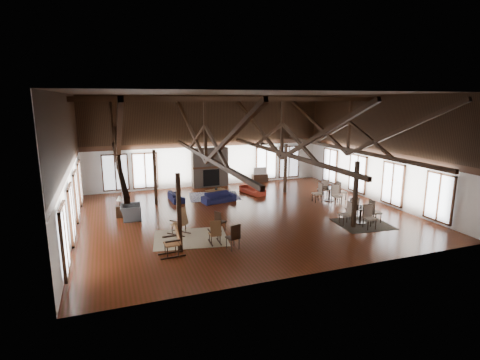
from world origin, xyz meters
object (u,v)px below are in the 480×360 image
object	(u,v)px
cafe_table_near	(361,212)
sofa_orange	(252,189)
tv_console	(260,178)
sofa_navy_left	(176,197)
cafe_table_far	(329,192)
coffee_table	(216,191)
armchair	(131,212)
sofa_navy_front	(219,197)

from	to	relation	value
cafe_table_near	sofa_orange	bearing A→B (deg)	110.74
cafe_table_near	tv_console	distance (m)	9.97
sofa_navy_left	cafe_table_near	world-z (taller)	cafe_table_near
tv_console	sofa_navy_left	bearing A→B (deg)	-155.53
cafe_table_far	tv_console	world-z (taller)	cafe_table_far
cafe_table_near	coffee_table	bearing A→B (deg)	125.92
sofa_navy_left	cafe_table_far	xyz separation A→B (m)	(8.31, -3.01, 0.29)
sofa_navy_left	cafe_table_far	distance (m)	8.85
tv_console	cafe_table_far	bearing A→B (deg)	-73.06
sofa_navy_left	cafe_table_near	xyz separation A→B (m)	(7.45, -6.96, 0.29)
armchair	cafe_table_near	distance (m)	11.02
sofa_navy_front	cafe_table_near	world-z (taller)	cafe_table_near
coffee_table	armchair	xyz separation A→B (m)	(-5.08, -2.68, -0.03)
sofa_orange	cafe_table_near	bearing A→B (deg)	7.32
sofa_navy_front	tv_console	world-z (taller)	sofa_navy_front
sofa_orange	cafe_table_near	world-z (taller)	cafe_table_near
tv_console	armchair	bearing A→B (deg)	-148.61
cafe_table_near	tv_console	world-z (taller)	cafe_table_near
sofa_orange	coffee_table	xyz separation A→B (m)	(-2.39, -0.07, 0.11)
coffee_table	tv_console	distance (m)	5.05
sofa_navy_front	coffee_table	xyz separation A→B (m)	(0.14, 1.14, 0.11)
sofa_navy_front	cafe_table_far	bearing A→B (deg)	-29.61
sofa_navy_front	coffee_table	world-z (taller)	sofa_navy_front
sofa_navy_front	tv_console	distance (m)	5.88
sofa_navy_left	armchair	bearing A→B (deg)	131.21
sofa_navy_front	cafe_table_near	size ratio (longest dim) A/B	0.92
armchair	sofa_orange	bearing A→B (deg)	-66.88
sofa_navy_left	tv_console	bearing A→B (deg)	-68.85
sofa_navy_left	coffee_table	xyz separation A→B (m)	(2.39, 0.03, 0.14)
cafe_table_near	armchair	bearing A→B (deg)	156.99
cafe_table_near	cafe_table_far	size ratio (longest dim) A/B	1.01
sofa_navy_left	cafe_table_near	size ratio (longest dim) A/B	0.81
sofa_orange	cafe_table_far	world-z (taller)	cafe_table_far
coffee_table	cafe_table_far	bearing A→B (deg)	-47.04
sofa_navy_left	sofa_orange	distance (m)	4.78
sofa_navy_front	sofa_navy_left	distance (m)	2.50
sofa_orange	sofa_navy_left	bearing A→B (deg)	-102.24
cafe_table_far	coffee_table	bearing A→B (deg)	152.84
cafe_table_far	tv_console	distance (m)	6.24
sofa_orange	tv_console	bearing A→B (deg)	135.56
armchair	sofa_navy_front	bearing A→B (deg)	-69.74
sofa_navy_left	armchair	distance (m)	3.78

